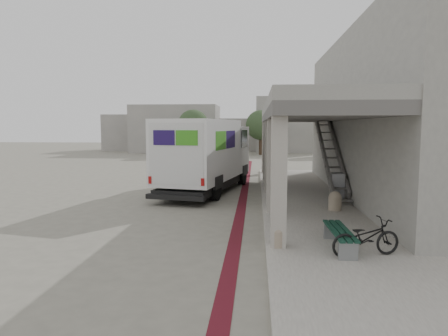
# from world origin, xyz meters

# --- Properties ---
(ground) EXTENTS (120.00, 120.00, 0.00)m
(ground) POSITION_xyz_m (0.00, 0.00, 0.00)
(ground) COLOR slate
(ground) RESTS_ON ground
(bike_lane_stripe) EXTENTS (0.35, 40.00, 0.01)m
(bike_lane_stripe) POSITION_xyz_m (1.00, 2.00, 0.01)
(bike_lane_stripe) COLOR #52101B
(bike_lane_stripe) RESTS_ON ground
(sidewalk) EXTENTS (4.40, 28.00, 0.12)m
(sidewalk) POSITION_xyz_m (4.00, 0.00, 0.06)
(sidewalk) COLOR gray
(sidewalk) RESTS_ON ground
(transit_building) EXTENTS (7.60, 17.00, 7.00)m
(transit_building) POSITION_xyz_m (6.83, 4.50, 3.40)
(transit_building) COLOR gray
(transit_building) RESTS_ON ground
(distant_backdrop) EXTENTS (28.00, 10.00, 6.50)m
(distant_backdrop) POSITION_xyz_m (-2.84, 35.89, 2.70)
(distant_backdrop) COLOR gray
(distant_backdrop) RESTS_ON ground
(tree_left) EXTENTS (3.20, 3.20, 4.80)m
(tree_left) POSITION_xyz_m (-5.00, 28.00, 3.18)
(tree_left) COLOR #38281C
(tree_left) RESTS_ON ground
(tree_mid) EXTENTS (3.20, 3.20, 4.80)m
(tree_mid) POSITION_xyz_m (2.00, 30.00, 3.18)
(tree_mid) COLOR #38281C
(tree_mid) RESTS_ON ground
(tree_right) EXTENTS (3.20, 3.20, 4.80)m
(tree_right) POSITION_xyz_m (10.00, 29.00, 3.18)
(tree_right) COLOR #38281C
(tree_right) RESTS_ON ground
(fedex_truck) EXTENTS (3.88, 8.21, 3.37)m
(fedex_truck) POSITION_xyz_m (-0.79, 5.36, 1.80)
(fedex_truck) COLOR black
(fedex_truck) RESTS_ON ground
(bench) EXTENTS (0.48, 2.03, 0.48)m
(bench) POSITION_xyz_m (3.58, -3.58, 0.46)
(bench) COLOR gray
(bench) RESTS_ON sidewalk
(bollard_near) EXTENTS (0.37, 0.37, 0.55)m
(bollard_near) POSITION_xyz_m (2.10, -3.53, 0.40)
(bollard_near) COLOR gray
(bollard_near) RESTS_ON sidewalk
(bollard_far) EXTENTS (0.45, 0.45, 0.68)m
(bollard_far) POSITION_xyz_m (4.34, 0.95, 0.46)
(bollard_far) COLOR gray
(bollard_far) RESTS_ON sidewalk
(utility_cabinet) EXTENTS (0.54, 0.69, 1.09)m
(utility_cabinet) POSITION_xyz_m (4.81, 2.95, 0.67)
(utility_cabinet) COLOR gray
(utility_cabinet) RESTS_ON sidewalk
(bicycle_black) EXTENTS (1.76, 1.04, 0.88)m
(bicycle_black) POSITION_xyz_m (4.06, -4.11, 0.56)
(bicycle_black) COLOR black
(bicycle_black) RESTS_ON sidewalk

